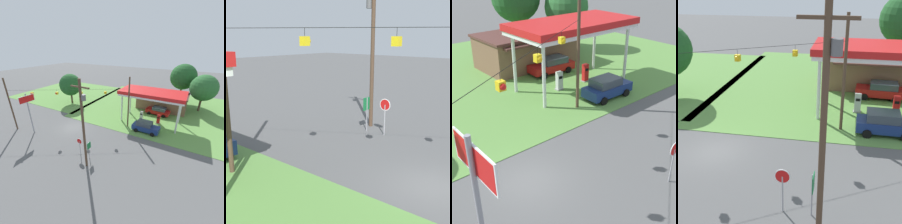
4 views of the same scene
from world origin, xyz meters
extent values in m
plane|color=#565656|center=(0.00, 0.00, 0.00)|extent=(160.00, 160.00, 0.00)
cube|color=#5B8E42|center=(13.12, 16.63, 0.02)|extent=(36.00, 28.00, 0.04)
cube|color=#5B8E42|center=(-16.00, 16.00, 0.02)|extent=(24.00, 24.00, 0.04)
cube|color=silver|center=(11.12, 8.74, 5.25)|extent=(10.95, 5.36, 0.35)
cube|color=red|center=(11.12, 8.74, 5.70)|extent=(11.15, 5.56, 0.55)
cylinder|color=silver|center=(6.24, 6.66, 2.54)|extent=(0.28, 0.28, 5.08)
cylinder|color=silver|center=(15.99, 6.66, 2.54)|extent=(0.28, 0.28, 5.08)
cylinder|color=silver|center=(6.24, 10.82, 2.54)|extent=(0.28, 0.28, 5.08)
cylinder|color=silver|center=(15.99, 10.82, 2.54)|extent=(0.28, 0.28, 5.08)
cube|color=brown|center=(11.59, 16.63, 1.69)|extent=(10.33, 5.59, 3.39)
cube|color=#512D28|center=(11.59, 16.63, 3.51)|extent=(10.63, 5.89, 0.24)
cube|color=#512D28|center=(11.59, 13.49, 3.14)|extent=(9.30, 0.70, 0.20)
cube|color=gray|center=(9.49, 8.74, 0.06)|extent=(0.71, 0.56, 0.12)
cube|color=silver|center=(9.49, 8.74, 0.92)|extent=(0.55, 0.40, 1.60)
cube|color=black|center=(9.49, 8.53, 1.24)|extent=(0.39, 0.03, 0.24)
cube|color=gray|center=(12.74, 8.74, 0.06)|extent=(0.71, 0.56, 0.12)
cube|color=red|center=(12.74, 8.74, 0.92)|extent=(0.55, 0.40, 1.60)
cube|color=black|center=(12.74, 8.53, 1.24)|extent=(0.39, 0.03, 0.24)
cube|color=navy|center=(11.57, 4.84, 0.74)|extent=(4.43, 1.93, 0.80)
cube|color=#333D47|center=(11.30, 4.84, 1.48)|extent=(2.45, 1.75, 0.66)
cylinder|color=black|center=(12.95, 5.76, 0.34)|extent=(0.68, 0.23, 0.68)
cylinder|color=black|center=(12.91, 3.87, 0.34)|extent=(0.68, 0.23, 0.68)
cylinder|color=black|center=(10.22, 5.81, 0.34)|extent=(0.68, 0.23, 0.68)
cylinder|color=black|center=(10.19, 3.92, 0.34)|extent=(0.68, 0.23, 0.68)
cube|color=#AD1414|center=(11.70, 12.65, 0.71)|extent=(4.85, 2.20, 0.73)
cube|color=#333D47|center=(11.99, 12.63, 1.38)|extent=(2.72, 1.89, 0.60)
cylinder|color=black|center=(10.17, 11.82, 0.34)|extent=(0.69, 0.27, 0.68)
cylinder|color=black|center=(10.32, 13.70, 0.34)|extent=(0.69, 0.27, 0.68)
cylinder|color=black|center=(13.09, 11.60, 0.34)|extent=(0.69, 0.27, 0.68)
cylinder|color=black|center=(13.24, 13.48, 0.34)|extent=(0.69, 0.27, 0.68)
cylinder|color=#99999E|center=(5.75, -4.93, 1.05)|extent=(0.08, 0.08, 2.10)
cylinder|color=white|center=(5.75, -4.93, 2.10)|extent=(0.80, 0.03, 0.80)
cylinder|color=red|center=(5.75, -4.93, 2.10)|extent=(0.70, 0.03, 0.70)
cylinder|color=gray|center=(-4.59, -4.36, 3.36)|extent=(0.18, 0.18, 6.73)
cube|color=white|center=(-4.49, -4.36, 5.89)|extent=(0.06, 2.50, 1.08)
cube|color=red|center=(-4.49, -4.36, 5.89)|extent=(0.07, 2.38, 0.96)
cylinder|color=gray|center=(7.22, -4.95, 1.20)|extent=(0.07, 0.07, 2.40)
cube|color=#146B33|center=(7.27, -4.95, 1.95)|extent=(0.04, 0.70, 0.90)
cylinder|color=#4C3828|center=(7.70, -6.16, 5.24)|extent=(0.28, 0.28, 10.48)
cube|color=#4C3828|center=(7.70, -6.16, 9.68)|extent=(2.20, 0.14, 0.14)
cylinder|color=#59595B|center=(8.05, -6.16, 8.68)|extent=(0.44, 0.44, 0.60)
cylinder|color=#4C3828|center=(-8.22, -5.00, 4.41)|extent=(0.24, 0.24, 8.82)
cylinder|color=#4C3828|center=(8.22, 5.00, 4.41)|extent=(0.24, 0.24, 8.82)
cylinder|color=black|center=(0.00, 0.00, 6.88)|extent=(16.46, 10.02, 0.02)
cylinder|color=black|center=(-4.93, -3.00, 6.70)|extent=(0.02, 0.02, 0.35)
cube|color=yellow|center=(-4.93, -3.00, 6.33)|extent=(0.32, 0.32, 0.40)
sphere|color=red|center=(-4.93, -3.17, 6.33)|extent=(0.28, 0.28, 0.28)
cylinder|color=black|center=(-1.64, -1.00, 6.70)|extent=(0.02, 0.02, 0.35)
cube|color=yellow|center=(-1.64, -1.00, 6.33)|extent=(0.32, 0.32, 0.40)
sphere|color=red|center=(-1.64, -1.17, 6.33)|extent=(0.28, 0.28, 0.28)
cylinder|color=black|center=(1.64, 1.00, 6.70)|extent=(0.02, 0.02, 0.35)
cube|color=yellow|center=(1.64, 1.00, 6.33)|extent=(0.32, 0.32, 0.40)
sphere|color=yellow|center=(1.64, 0.83, 6.33)|extent=(0.28, 0.28, 0.28)
cylinder|color=black|center=(4.93, 3.00, 6.70)|extent=(0.02, 0.02, 0.35)
cube|color=yellow|center=(4.93, 3.00, 6.33)|extent=(0.32, 0.32, 0.40)
sphere|color=yellow|center=(4.93, 2.83, 6.33)|extent=(0.28, 0.28, 0.28)
cylinder|color=#4C3828|center=(14.67, 23.20, 1.96)|extent=(0.44, 0.44, 3.92)
sphere|color=#1E5123|center=(14.67, 23.20, 6.34)|extent=(6.05, 6.05, 6.05)
cylinder|color=#4C3828|center=(-8.76, 9.37, 1.28)|extent=(0.44, 0.44, 2.57)
sphere|color=#1E5123|center=(-8.76, 9.37, 4.63)|extent=(5.14, 5.14, 5.14)
cylinder|color=#4C3828|center=(19.17, 18.90, 1.51)|extent=(0.44, 0.44, 3.03)
sphere|color=#28602D|center=(19.17, 18.90, 5.20)|extent=(5.44, 5.44, 5.44)
camera|label=1|loc=(17.08, -16.87, 13.30)|focal=24.00mm
camera|label=2|loc=(-4.98, 12.40, 6.55)|focal=50.00mm
camera|label=3|loc=(-7.23, -11.35, 10.97)|focal=50.00mm
camera|label=4|loc=(8.52, -17.21, 10.92)|focal=50.00mm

